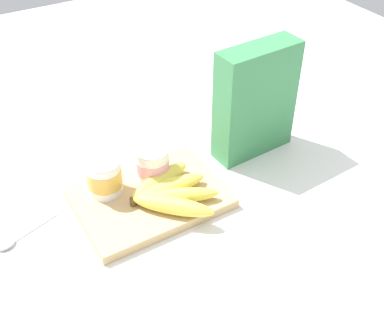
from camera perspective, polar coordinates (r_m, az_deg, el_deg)
name	(u,v)px	position (r m, az deg, el deg)	size (l,w,h in m)	color
ground_plane	(150,202)	(1.04, -4.94, -4.92)	(2.40, 2.40, 0.00)	silver
cutting_board	(150,198)	(1.03, -4.98, -4.48)	(0.30, 0.22, 0.02)	tan
cereal_box	(255,101)	(1.11, 7.49, 6.89)	(0.19, 0.07, 0.27)	#38844C
yogurt_cup_front	(104,176)	(1.02, -10.29, -1.89)	(0.08, 0.08, 0.08)	white
yogurt_cup_back	(153,164)	(1.03, -4.64, -0.45)	(0.08, 0.08, 0.08)	white
banana_bunch	(169,192)	(1.00, -2.73, -3.81)	(0.18, 0.19, 0.04)	#ECDA4D
spoon	(19,237)	(1.01, -19.76, -8.54)	(0.13, 0.06, 0.01)	silver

